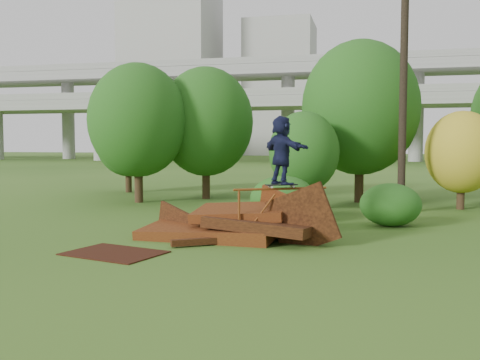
% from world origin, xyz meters
% --- Properties ---
extents(ground, '(240.00, 240.00, 0.00)m').
position_xyz_m(ground, '(0.00, 0.00, 0.00)').
color(ground, '#2D5116').
rests_on(ground, ground).
extents(scrap_pile, '(5.55, 3.37, 2.01)m').
position_xyz_m(scrap_pile, '(-0.94, 1.84, 0.36)').
color(scrap_pile, '#3D180A').
rests_on(scrap_pile, ground).
extents(grind_rail, '(2.31, 1.33, 1.44)m').
position_xyz_m(grind_rail, '(0.39, 1.71, 1.06)').
color(grind_rail, brown).
rests_on(grind_rail, ground).
extents(skateboard, '(0.86, 0.62, 0.09)m').
position_xyz_m(skateboard, '(0.41, 1.72, 1.51)').
color(skateboard, black).
rests_on(skateboard, grind_rail).
extents(skater, '(1.59, 1.56, 1.82)m').
position_xyz_m(skater, '(0.41, 1.72, 2.44)').
color(skater, '#15183A').
rests_on(skater, skateboard).
extents(flat_plate, '(2.52, 2.08, 0.03)m').
position_xyz_m(flat_plate, '(-3.19, -0.85, 0.01)').
color(flat_plate, black).
rests_on(flat_plate, ground).
extents(tree_0, '(4.33, 4.33, 6.10)m').
position_xyz_m(tree_0, '(-7.19, 9.44, 3.61)').
color(tree_0, black).
rests_on(tree_0, ground).
extents(tree_1, '(4.43, 4.43, 6.16)m').
position_xyz_m(tree_1, '(-4.77, 11.66, 3.61)').
color(tree_1, black).
rests_on(tree_1, ground).
extents(tree_2, '(2.73, 2.73, 3.85)m').
position_xyz_m(tree_2, '(0.21, 8.41, 2.27)').
color(tree_2, black).
rests_on(tree_2, ground).
extents(tree_3, '(5.12, 5.12, 7.10)m').
position_xyz_m(tree_3, '(2.26, 11.74, 4.15)').
color(tree_3, black).
rests_on(tree_3, ground).
extents(tree_4, '(2.81, 2.81, 3.88)m').
position_xyz_m(tree_4, '(6.21, 10.12, 2.26)').
color(tree_4, black).
rests_on(tree_4, ground).
extents(tree_6, '(3.45, 3.45, 4.82)m').
position_xyz_m(tree_6, '(-9.73, 13.78, 2.83)').
color(tree_6, black).
rests_on(tree_6, ground).
extents(shrub_left, '(2.22, 2.05, 1.54)m').
position_xyz_m(shrub_left, '(-0.10, 5.21, 0.77)').
color(shrub_left, '#215316').
rests_on(shrub_left, ground).
extents(shrub_right, '(1.92, 1.76, 1.36)m').
position_xyz_m(shrub_right, '(3.34, 5.05, 0.68)').
color(shrub_right, '#215316').
rests_on(shrub_right, ground).
extents(utility_pole, '(1.40, 0.28, 10.74)m').
position_xyz_m(utility_pole, '(3.85, 8.39, 5.45)').
color(utility_pole, black).
rests_on(utility_pole, ground).
extents(freeway_overpass, '(160.00, 15.00, 13.70)m').
position_xyz_m(freeway_overpass, '(0.00, 62.92, 10.32)').
color(freeway_overpass, gray).
rests_on(freeway_overpass, ground).
extents(building_left, '(18.00, 16.00, 35.00)m').
position_xyz_m(building_left, '(-38.00, 95.00, 17.50)').
color(building_left, '#9E9E99').
rests_on(building_left, ground).
extents(building_right, '(14.00, 14.00, 28.00)m').
position_xyz_m(building_right, '(-16.00, 102.00, 14.00)').
color(building_right, '#9E9E99').
rests_on(building_right, ground).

